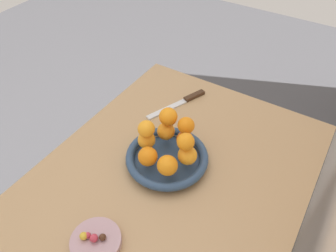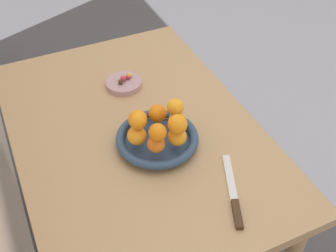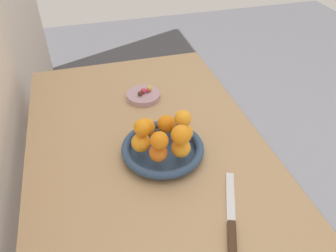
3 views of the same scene
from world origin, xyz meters
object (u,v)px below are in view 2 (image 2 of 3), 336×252
object	(u,v)px
orange_1	(158,113)
candy_ball_3	(129,75)
candy_dish	(124,84)
candy_ball_2	(123,78)
orange_8	(175,107)
orange_3	(137,136)
orange_0	(177,121)
orange_5	(177,137)
orange_2	(137,120)
orange_6	(178,124)
orange_9	(138,121)
fruit_bowl	(157,139)
candy_ball_0	(128,77)
knife	(234,196)
orange_7	(158,132)
candy_ball_1	(120,82)
dining_table	(136,147)
orange_4	(156,144)

from	to	relation	value
orange_1	candy_ball_3	xyz separation A→B (m)	(0.28, -0.01, -0.04)
candy_dish	candy_ball_2	size ratio (longest dim) A/B	6.10
orange_8	candy_dish	bearing A→B (deg)	10.31
orange_1	orange_3	distance (m)	0.12
orange_0	orange_5	distance (m)	0.07
orange_2	orange_6	size ratio (longest dim) A/B	1.05
orange_6	orange_8	world-z (taller)	orange_6
candy_dish	orange_9	distance (m)	0.35
fruit_bowl	orange_2	bearing A→B (deg)	34.55
candy_ball_0	knife	distance (m)	0.61
orange_7	candy_ball_0	bearing A→B (deg)	-7.89
orange_3	candy_ball_1	size ratio (longest dim) A/B	3.18
dining_table	knife	size ratio (longest dim) A/B	4.43
candy_ball_0	candy_ball_2	distance (m)	0.02
orange_4	candy_ball_3	bearing A→B (deg)	-9.10
knife	candy_dish	bearing A→B (deg)	9.45
fruit_bowl	candy_dish	xyz separation A→B (m)	(0.32, -0.01, -0.01)
orange_1	candy_ball_1	size ratio (longest dim) A/B	3.21
candy_dish	orange_4	world-z (taller)	orange_4
orange_9	knife	bearing A→B (deg)	-148.35
orange_9	candy_ball_2	xyz separation A→B (m)	(0.33, -0.07, -0.09)
fruit_bowl	orange_8	size ratio (longest dim) A/B	4.93
orange_2	candy_ball_2	distance (m)	0.27
orange_1	orange_4	world-z (taller)	orange_1
orange_2	orange_6	world-z (taller)	orange_6
fruit_bowl	candy_ball_2	size ratio (longest dim) A/B	12.09
orange_6	candy_ball_0	bearing A→B (deg)	1.14
orange_8	candy_ball_2	bearing A→B (deg)	10.10
fruit_bowl	orange_1	size ratio (longest dim) A/B	4.39
candy_dish	orange_9	size ratio (longest dim) A/B	2.51
dining_table	candy_dish	size ratio (longest dim) A/B	8.52
orange_0	orange_1	world-z (taller)	orange_1
orange_8	dining_table	bearing A→B (deg)	50.46
fruit_bowl	orange_8	bearing A→B (deg)	-81.58
candy_dish	orange_8	world-z (taller)	orange_8
orange_8	fruit_bowl	bearing A→B (deg)	98.42
candy_ball_0	candy_ball_3	bearing A→B (deg)	-41.27
orange_9	orange_5	bearing A→B (deg)	-118.63
orange_7	orange_5	bearing A→B (deg)	-83.06
orange_0	candy_ball_2	distance (m)	0.33
orange_1	orange_7	distance (m)	0.15
orange_2	candy_ball_3	world-z (taller)	orange_2
dining_table	orange_4	xyz separation A→B (m)	(-0.15, -0.01, 0.15)
candy_dish	orange_8	xyz separation A→B (m)	(-0.31, -0.06, 0.11)
orange_1	orange_6	xyz separation A→B (m)	(-0.13, -0.01, 0.06)
candy_dish	candy_ball_2	xyz separation A→B (m)	(0.00, -0.00, 0.02)
candy_dish	candy_ball_3	distance (m)	0.04
candy_dish	orange_0	size ratio (longest dim) A/B	2.34
orange_4	orange_5	size ratio (longest dim) A/B	0.94
candy_dish	knife	world-z (taller)	candy_dish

